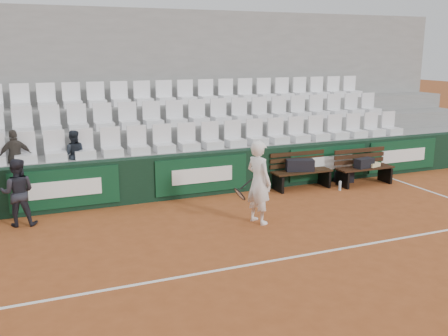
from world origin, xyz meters
TOP-DOWN VIEW (x-y plane):
  - ground at (0.00, 0.00)m, footprint 80.00×80.00m
  - court_baseline at (0.00, 0.00)m, footprint 18.00×0.06m
  - back_barrier at (0.07, 3.99)m, footprint 18.00×0.34m
  - grandstand_tier_front at (0.00, 4.62)m, footprint 18.00×0.95m
  - grandstand_tier_mid at (0.00, 5.58)m, footprint 18.00×0.95m
  - grandstand_tier_back at (0.00, 6.53)m, footprint 18.00×0.95m
  - grandstand_rear_wall at (0.00, 7.15)m, footprint 18.00×0.30m
  - seat_row_front at (0.00, 4.45)m, footprint 11.90×0.44m
  - seat_row_mid at (0.00, 5.40)m, footprint 11.90×0.44m
  - seat_row_back at (0.00, 6.35)m, footprint 11.90×0.44m
  - bench_left at (2.29, 3.58)m, footprint 1.50×0.56m
  - bench_right at (3.95, 3.31)m, footprint 1.50×0.56m
  - sports_bag_left at (2.23, 3.58)m, footprint 0.72×0.48m
  - sports_bag_right at (3.89, 3.28)m, footprint 0.54×0.33m
  - towel at (4.18, 3.31)m, footprint 0.40×0.33m
  - sports_bag_ground at (3.61, 3.69)m, footprint 0.47×0.31m
  - water_bottle_near at (1.41, 3.63)m, footprint 0.07×0.07m
  - water_bottle_far at (3.06, 3.08)m, footprint 0.07×0.07m
  - tennis_player at (0.22, 1.76)m, footprint 0.77×0.68m
  - ball_kid at (-4.11, 3.36)m, footprint 0.72×0.61m
  - spectator_b at (-4.10, 4.50)m, footprint 0.71×0.38m
  - spectator_c at (-2.93, 4.50)m, footprint 0.58×0.49m

SIDE VIEW (x-z plane):
  - ground at x=0.00m, z-range 0.00..0.00m
  - court_baseline at x=0.00m, z-range 0.00..0.01m
  - water_bottle_far at x=3.06m, z-range 0.00..0.23m
  - water_bottle_near at x=1.41m, z-range 0.00..0.23m
  - sports_bag_ground at x=3.61m, z-range 0.00..0.27m
  - bench_left at x=2.29m, z-range 0.00..0.45m
  - bench_right at x=3.95m, z-range 0.00..0.45m
  - towel at x=4.18m, z-range 0.45..0.54m
  - grandstand_tier_front at x=0.00m, z-range 0.00..1.00m
  - back_barrier at x=0.07m, z-range 0.00..1.00m
  - sports_bag_right at x=3.89m, z-range 0.45..0.69m
  - sports_bag_left at x=2.23m, z-range 0.45..0.73m
  - ball_kid at x=-4.11m, z-range 0.00..1.31m
  - grandstand_tier_mid at x=0.00m, z-range 0.00..1.45m
  - tennis_player at x=0.22m, z-range 0.00..1.63m
  - grandstand_tier_back at x=0.00m, z-range 0.00..1.90m
  - seat_row_front at x=0.00m, z-range 1.00..1.63m
  - spectator_c at x=-2.93m, z-range 1.00..2.07m
  - spectator_b at x=-4.10m, z-range 1.00..2.15m
  - seat_row_mid at x=0.00m, z-range 1.45..2.08m
  - grandstand_rear_wall at x=0.00m, z-range 0.00..4.40m
  - seat_row_back at x=0.00m, z-range 1.90..2.53m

